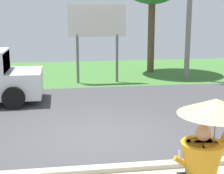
{
  "coord_description": "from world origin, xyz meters",
  "views": [
    {
      "loc": [
        -1.01,
        -8.55,
        3.22
      ],
      "look_at": [
        0.45,
        1.0,
        1.1
      ],
      "focal_mm": 55.69,
      "sensor_mm": 36.0,
      "label": 1
    }
  ],
  "objects": [
    {
      "name": "ground_plane",
      "position": [
        0.0,
        2.95,
        -0.05
      ],
      "size": [
        40.0,
        22.0,
        0.2
      ],
      "color": "#424244"
    },
    {
      "name": "monk_pedestrian",
      "position": [
        0.94,
        -4.3,
        1.13
      ],
      "size": [
        1.1,
        1.06,
        2.13
      ],
      "rotation": [
        0.0,
        0.0,
        0.22
      ],
      "color": "orange",
      "rests_on": "ground_plane"
    },
    {
      "name": "roadside_billboard",
      "position": [
        0.71,
        7.06,
        2.55
      ],
      "size": [
        2.6,
        0.12,
        3.5
      ],
      "color": "slate",
      "rests_on": "ground_plane"
    }
  ]
}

